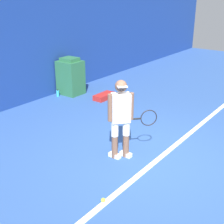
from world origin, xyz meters
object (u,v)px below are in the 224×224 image
at_px(tennis_player, 121,116).
at_px(covered_chair, 71,77).
at_px(equipment_bag, 104,96).
at_px(water_bottle, 58,93).
at_px(tennis_ball, 103,200).

bearing_deg(tennis_player, covered_chair, 98.82).
height_order(tennis_player, equipment_bag, tennis_player).
xyz_separation_m(equipment_bag, water_bottle, (-0.68, 1.26, 0.02)).
height_order(equipment_bag, water_bottle, water_bottle).
bearing_deg(covered_chair, tennis_ball, -130.92).
distance_m(tennis_player, tennis_ball, 1.64).
relative_size(tennis_player, covered_chair, 1.36).
bearing_deg(tennis_player, equipment_bag, 85.44).
height_order(tennis_player, covered_chair, tennis_player).
bearing_deg(equipment_bag, covered_chair, 101.64).
xyz_separation_m(tennis_player, covered_chair, (2.28, 3.53, -0.31)).
bearing_deg(tennis_player, water_bottle, 105.12).
bearing_deg(covered_chair, equipment_bag, -78.36).
bearing_deg(tennis_ball, water_bottle, 53.70).
bearing_deg(equipment_bag, tennis_player, -136.24).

